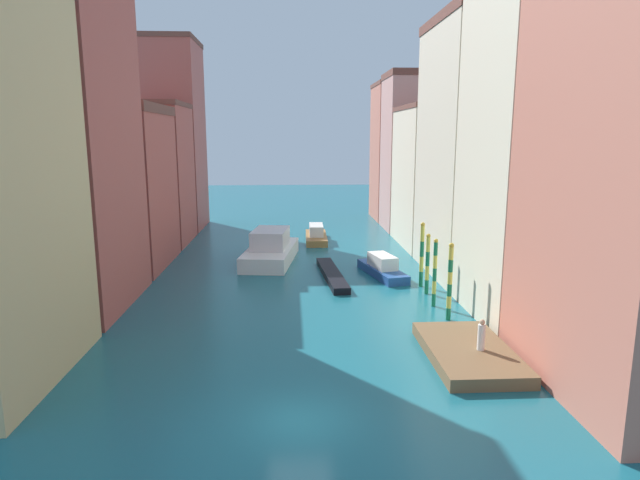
# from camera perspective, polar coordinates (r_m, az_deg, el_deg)

# --- Properties ---
(ground_plane) EXTENTS (154.00, 154.00, 0.00)m
(ground_plane) POSITION_cam_1_polar(r_m,az_deg,el_deg) (44.78, -2.70, -2.94)
(ground_plane) COLOR #196070
(building_left_1) EXTENTS (6.46, 10.58, 21.45)m
(building_left_1) POSITION_cam_1_polar(r_m,az_deg,el_deg) (36.73, -25.13, 9.94)
(building_left_1) COLOR #B25147
(building_left_1) RESTS_ON ground
(building_left_2) EXTENTS (6.46, 10.56, 13.24)m
(building_left_2) POSITION_cam_1_polar(r_m,az_deg,el_deg) (47.20, -19.85, 5.32)
(building_left_2) COLOR #B25147
(building_left_2) RESTS_ON ground
(building_left_3) EXTENTS (6.46, 8.84, 14.00)m
(building_left_3) POSITION_cam_1_polar(r_m,az_deg,el_deg) (56.87, -16.99, 6.71)
(building_left_3) COLOR #B25147
(building_left_3) RESTS_ON ground
(building_left_4) EXTENTS (6.46, 8.74, 21.45)m
(building_left_4) POSITION_cam_1_polar(r_m,az_deg,el_deg) (65.73, -15.26, 10.57)
(building_left_4) COLOR #B25147
(building_left_4) RESTS_ON ground
(building_right_0) EXTENTS (6.46, 10.94, 17.89)m
(building_right_0) POSITION_cam_1_polar(r_m,az_deg,el_deg) (25.35, 30.72, 5.39)
(building_right_0) COLOR #C6705B
(building_right_0) RESTS_ON ground
(building_right_1) EXTENTS (6.46, 8.99, 21.99)m
(building_right_1) POSITION_cam_1_polar(r_m,az_deg,el_deg) (33.98, 21.70, 10.65)
(building_right_1) COLOR beige
(building_right_1) RESTS_ON ground
(building_right_2) EXTENTS (6.46, 11.40, 19.55)m
(building_right_2) POSITION_cam_1_polar(r_m,az_deg,el_deg) (43.52, 15.93, 9.29)
(building_right_2) COLOR beige
(building_right_2) RESTS_ON ground
(building_right_3) EXTENTS (6.46, 10.85, 13.64)m
(building_right_3) POSITION_cam_1_polar(r_m,az_deg,el_deg) (54.46, 11.92, 6.60)
(building_right_3) COLOR beige
(building_right_3) RESTS_ON ground
(building_right_4) EXTENTS (6.46, 7.50, 17.76)m
(building_right_4) POSITION_cam_1_polar(r_m,az_deg,el_deg) (63.61, 9.77, 9.13)
(building_right_4) COLOR tan
(building_right_4) RESTS_ON ground
(building_right_5) EXTENTS (6.46, 8.30, 17.38)m
(building_right_5) POSITION_cam_1_polar(r_m,az_deg,el_deg) (71.68, 8.29, 9.20)
(building_right_5) COLOR #C6705B
(building_right_5) RESTS_ON ground
(waterfront_dock) EXTENTS (3.93, 7.21, 0.61)m
(waterfront_dock) POSITION_cam_1_polar(r_m,az_deg,el_deg) (27.96, 15.39, -11.37)
(waterfront_dock) COLOR brown
(waterfront_dock) RESTS_ON ground
(person_on_dock) EXTENTS (0.36, 0.36, 1.53)m
(person_on_dock) POSITION_cam_1_polar(r_m,az_deg,el_deg) (27.37, 16.68, -9.66)
(person_on_dock) COLOR white
(person_on_dock) RESTS_ON waterfront_dock
(mooring_pole_0) EXTENTS (0.31, 0.31, 4.66)m
(mooring_pole_0) POSITION_cam_1_polar(r_m,az_deg,el_deg) (32.56, 13.55, -4.24)
(mooring_pole_0) COLOR #197247
(mooring_pole_0) RESTS_ON ground
(mooring_pole_1) EXTENTS (0.28, 0.28, 4.41)m
(mooring_pole_1) POSITION_cam_1_polar(r_m,az_deg,el_deg) (34.98, 12.02, -3.34)
(mooring_pole_1) COLOR #197247
(mooring_pole_1) RESTS_ON ground
(mooring_pole_2) EXTENTS (0.30, 0.30, 4.23)m
(mooring_pole_2) POSITION_cam_1_polar(r_m,az_deg,el_deg) (37.65, 11.28, -2.43)
(mooring_pole_2) COLOR #197247
(mooring_pole_2) RESTS_ON ground
(mooring_pole_3) EXTENTS (0.31, 0.31, 4.71)m
(mooring_pole_3) POSITION_cam_1_polar(r_m,az_deg,el_deg) (39.37, 10.70, -1.47)
(mooring_pole_3) COLOR #197247
(mooring_pole_3) RESTS_ON ground
(vaporetto_white) EXTENTS (4.94, 9.93, 2.83)m
(vaporetto_white) POSITION_cam_1_polar(r_m,az_deg,el_deg) (46.87, -5.24, -1.01)
(vaporetto_white) COLOR white
(vaporetto_white) RESTS_ON ground
(gondola_black) EXTENTS (1.92, 9.56, 0.50)m
(gondola_black) POSITION_cam_1_polar(r_m,az_deg,el_deg) (41.57, 1.26, -3.66)
(gondola_black) COLOR black
(gondola_black) RESTS_ON ground
(motorboat_0) EXTENTS (2.26, 6.90, 1.72)m
(motorboat_0) POSITION_cam_1_polar(r_m,az_deg,el_deg) (55.83, -0.41, 0.51)
(motorboat_0) COLOR olive
(motorboat_0) RESTS_ON ground
(motorboat_1) EXTENTS (3.19, 6.76, 1.66)m
(motorboat_1) POSITION_cam_1_polar(r_m,az_deg,el_deg) (42.40, 6.59, -2.92)
(motorboat_1) COLOR #234C93
(motorboat_1) RESTS_ON ground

